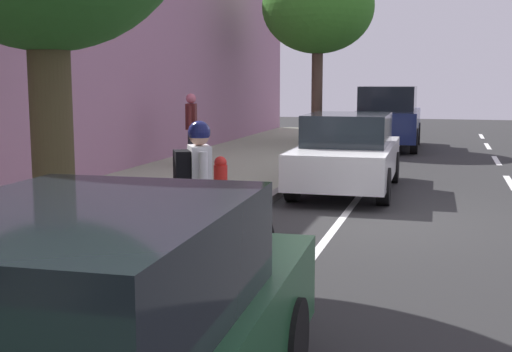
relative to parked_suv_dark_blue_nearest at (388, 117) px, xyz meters
name	(u,v)px	position (x,y,z in m)	size (l,w,h in m)	color
ground	(364,219)	(-0.61, 11.45, -1.03)	(58.73, 58.73, 0.00)	#292929
sidewalk	(138,203)	(3.29, 11.45, -0.96)	(4.02, 36.70, 0.13)	#9BA085
curb_edge	(254,209)	(1.20, 11.45, -0.96)	(0.16, 36.70, 0.13)	gray
lane_stripe_bike_edge	(343,218)	(-0.27, 11.45, -1.02)	(0.12, 36.70, 0.01)	white
building_facade	(16,28)	(5.55, 11.45, 2.05)	(0.50, 36.70, 6.16)	#AA7794
parked_suv_dark_blue_nearest	(388,117)	(0.00, 0.00, 0.00)	(2.03, 4.73, 1.99)	navy
parked_sedan_white_second	(348,153)	(0.04, 8.80, -0.27)	(1.89, 4.43, 1.52)	white
parked_sedan_green_mid	(83,352)	(-0.02, 18.87, -0.27)	(1.97, 4.47, 1.52)	#1E512D
bicycle_at_curb	(203,243)	(0.73, 15.09, -0.64)	(1.34, 1.22, 0.79)	black
cyclist_with_backpack	(197,178)	(0.95, 14.65, 0.01)	(0.52, 0.55, 1.70)	#C6B284
street_tree_near_cyclist	(318,8)	(2.33, 0.04, 3.48)	(3.63, 3.63, 5.91)	brown
pedestrian_on_phone	(191,125)	(4.12, 6.76, 0.09)	(0.31, 0.61, 1.73)	black
fire_hydrant	(221,182)	(1.63, 11.86, -0.47)	(0.22, 0.22, 0.84)	red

